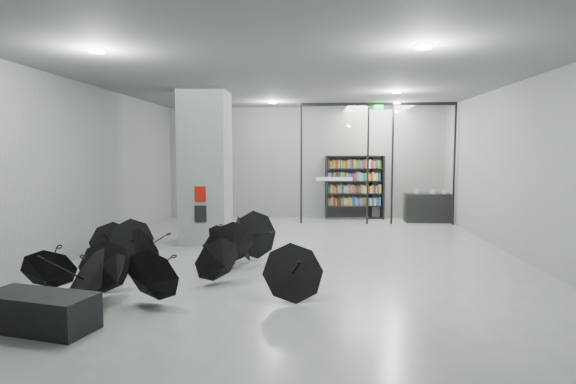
# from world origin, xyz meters

# --- Properties ---
(room) EXTENTS (14.00, 14.02, 4.01)m
(room) POSITION_xyz_m (0.00, 0.00, 2.84)
(room) COLOR gray
(room) RESTS_ON ground
(column) EXTENTS (1.20, 1.20, 4.00)m
(column) POSITION_xyz_m (-2.50, 2.00, 2.00)
(column) COLOR slate
(column) RESTS_ON ground
(fire_cabinet) EXTENTS (0.28, 0.04, 0.38)m
(fire_cabinet) POSITION_xyz_m (-2.50, 1.38, 1.35)
(fire_cabinet) COLOR #A50A07
(fire_cabinet) RESTS_ON column
(info_panel) EXTENTS (0.30, 0.03, 0.42)m
(info_panel) POSITION_xyz_m (-2.50, 1.38, 0.85)
(info_panel) COLOR black
(info_panel) RESTS_ON column
(exit_sign) EXTENTS (0.30, 0.06, 0.15)m
(exit_sign) POSITION_xyz_m (2.40, 5.30, 3.82)
(exit_sign) COLOR #0CE533
(exit_sign) RESTS_ON room
(glass_partition) EXTENTS (5.06, 0.08, 4.00)m
(glass_partition) POSITION_xyz_m (2.39, 5.50, 2.18)
(glass_partition) COLOR silver
(glass_partition) RESTS_ON ground
(bench) EXTENTS (1.66, 1.01, 0.50)m
(bench) POSITION_xyz_m (-3.35, -4.26, 0.25)
(bench) COLOR black
(bench) RESTS_ON ground
(bookshelf) EXTENTS (2.09, 0.67, 2.26)m
(bookshelf) POSITION_xyz_m (1.77, 6.75, 1.13)
(bookshelf) COLOR black
(bookshelf) RESTS_ON ground
(shop_counter) EXTENTS (1.63, 0.66, 0.97)m
(shop_counter) POSITION_xyz_m (4.26, 6.07, 0.49)
(shop_counter) COLOR black
(shop_counter) RESTS_ON ground
(umbrella_cluster) EXTENTS (5.29, 4.96, 1.31)m
(umbrella_cluster) POSITION_xyz_m (-2.20, -1.58, 0.31)
(umbrella_cluster) COLOR black
(umbrella_cluster) RESTS_ON ground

